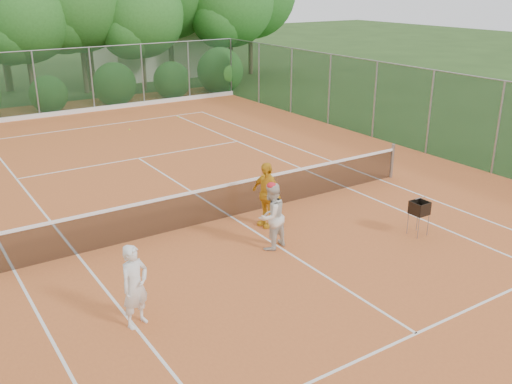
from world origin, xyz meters
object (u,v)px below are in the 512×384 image
player_center_grp (271,216)px  player_yellow (266,195)px  player_white (135,286)px  ball_hopper (419,209)px

player_center_grp → player_yellow: 1.31m
player_yellow → player_center_grp: bearing=-36.8°
player_center_grp → player_white: bearing=-161.5°
ball_hopper → player_yellow: bearing=153.1°
player_center_grp → player_yellow: size_ratio=0.96×
ball_hopper → player_white: bearing=-165.6°
player_white → player_center_grp: size_ratio=0.97×
player_center_grp → player_yellow: bearing=60.8°
player_white → ball_hopper: size_ratio=1.81×
player_white → ball_hopper: player_white is taller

